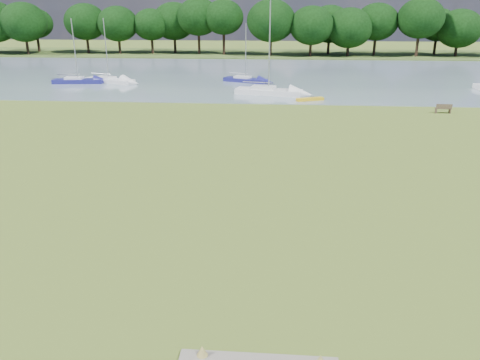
# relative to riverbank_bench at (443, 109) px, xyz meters

# --- Properties ---
(ground) EXTENTS (220.00, 220.00, 0.00)m
(ground) POSITION_rel_riverbank_bench_xyz_m (-14.87, -19.20, -0.42)
(ground) COLOR olive
(river) EXTENTS (220.00, 40.00, 0.10)m
(river) POSITION_rel_riverbank_bench_xyz_m (-14.87, 22.80, -0.42)
(river) COLOR slate
(river) RESTS_ON ground
(far_bank) EXTENTS (220.00, 20.00, 0.40)m
(far_bank) POSITION_rel_riverbank_bench_xyz_m (-14.87, 52.80, -0.42)
(far_bank) COLOR #4C6626
(far_bank) RESTS_ON ground
(riverbank_bench) EXTENTS (1.37, 0.42, 0.84)m
(riverbank_bench) POSITION_rel_riverbank_bench_xyz_m (0.00, 0.00, 0.00)
(riverbank_bench) COLOR brown
(riverbank_bench) RESTS_ON ground
(kayak) EXTENTS (2.83, 1.67, 0.28)m
(kayak) POSITION_rel_riverbank_bench_xyz_m (-11.28, 4.80, -0.23)
(kayak) COLOR gold
(kayak) RESTS_ON river
(tree_line) EXTENTS (145.10, 8.52, 10.31)m
(tree_line) POSITION_rel_riverbank_bench_xyz_m (-13.66, 48.80, 5.75)
(tree_line) COLOR black
(tree_line) RESTS_ON far_bank
(sailboat_0) EXTENTS (5.68, 3.56, 6.88)m
(sailboat_0) POSITION_rel_riverbank_bench_xyz_m (-18.50, 16.42, 0.04)
(sailboat_0) COLOR navy
(sailboat_0) RESTS_ON river
(sailboat_1) EXTENTS (6.10, 2.38, 7.47)m
(sailboat_1) POSITION_rel_riverbank_bench_xyz_m (-38.71, 13.89, 0.08)
(sailboat_1) COLOR navy
(sailboat_1) RESTS_ON river
(sailboat_2) EXTENTS (6.78, 4.07, 7.47)m
(sailboat_2) POSITION_rel_riverbank_bench_xyz_m (-35.20, 14.81, 0.03)
(sailboat_2) COLOR silver
(sailboat_2) RESTS_ON river
(sailboat_5) EXTENTS (7.24, 3.38, 9.34)m
(sailboat_5) POSITION_rel_riverbank_bench_xyz_m (-15.53, 7.97, 0.14)
(sailboat_5) COLOR silver
(sailboat_5) RESTS_ON river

